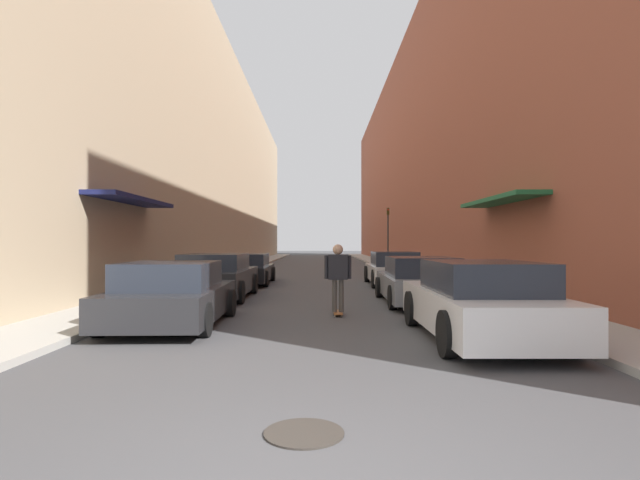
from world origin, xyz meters
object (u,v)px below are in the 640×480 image
parked_car_left_0 (174,295)px  parked_car_right_2 (395,269)px  parked_car_left_1 (218,277)px  manhole_cover (306,433)px  parked_car_left_2 (249,269)px  traffic_light (390,231)px  parked_car_right_1 (422,281)px  parked_car_right_0 (482,302)px  skateboarder (340,272)px

parked_car_left_0 → parked_car_right_2: size_ratio=0.86×
parked_car_left_1 → parked_car_right_2: parked_car_left_1 is taller
parked_car_left_1 → parked_car_right_2: (5.97, 4.70, -0.01)m
parked_car_left_1 → parked_car_left_0: bearing=-88.4°
parked_car_left_1 → manhole_cover: (2.95, -10.50, -0.64)m
parked_car_left_2 → parked_car_right_2: 5.85m
parked_car_right_2 → traffic_light: (1.62, 13.42, 1.83)m
parked_car_left_2 → traffic_light: size_ratio=1.23×
parked_car_right_1 → parked_car_left_2: bearing=131.5°
parked_car_left_0 → parked_car_left_1: 4.89m
parked_car_right_0 → manhole_cover: 5.13m
parked_car_left_0 → parked_car_right_0: size_ratio=0.89×
parked_car_left_2 → manhole_cover: parked_car_left_2 is taller
parked_car_right_2 → traffic_light: bearing=83.1°
parked_car_right_1 → parked_car_right_0: bearing=-90.1°
parked_car_right_2 → skateboarder: (-2.47, -8.12, 0.36)m
parked_car_right_1 → manhole_cover: (-2.88, -9.34, -0.60)m
parked_car_left_1 → manhole_cover: parked_car_left_1 is taller
parked_car_right_0 → parked_car_right_2: parked_car_right_0 is taller
parked_car_left_0 → parked_car_right_1: (5.70, 3.72, -0.00)m
parked_car_right_1 → parked_car_right_2: bearing=88.7°
parked_car_right_0 → parked_car_right_2: 11.01m
parked_car_right_0 → skateboarder: (-2.32, 2.89, 0.34)m
parked_car_left_1 → parked_car_right_1: size_ratio=0.99×
traffic_light → parked_car_left_0: bearing=-108.0°
parked_car_left_1 → parked_car_right_1: 5.95m
parked_car_right_1 → skateboarder: skateboarder is taller
manhole_cover → parked_car_left_1: bearing=105.7°
parked_car_right_2 → parked_car_left_2: bearing=174.6°
parked_car_left_2 → parked_car_right_0: 12.88m
parked_car_left_2 → parked_car_right_1: (5.69, -6.42, 0.02)m
parked_car_right_0 → manhole_cover: (-2.87, -4.20, -0.64)m
parked_car_right_0 → parked_car_right_2: bearing=89.3°
manhole_cover → skateboarder: bearing=85.6°
parked_car_left_1 → traffic_light: traffic_light is taller
parked_car_right_0 → parked_car_left_1: bearing=132.7°
parked_car_left_0 → parked_car_left_1: bearing=91.6°
parked_car_right_0 → skateboarder: skateboarder is taller
skateboarder → manhole_cover: size_ratio=2.32×
parked_car_right_2 → manhole_cover: size_ratio=6.71×
parked_car_right_2 → traffic_light: traffic_light is taller
parked_car_left_1 → parked_car_left_2: size_ratio=0.95×
parked_car_left_0 → manhole_cover: bearing=-63.3°
parked_car_right_1 → traffic_light: traffic_light is taller
parked_car_right_1 → skateboarder: 3.27m
parked_car_left_2 → parked_car_right_2: bearing=-5.4°
manhole_cover → traffic_light: size_ratio=0.18×
parked_car_left_0 → parked_car_left_2: parked_car_left_0 is taller
skateboarder → parked_car_right_2: bearing=73.1°
parked_car_left_2 → parked_car_right_1: bearing=-48.5°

